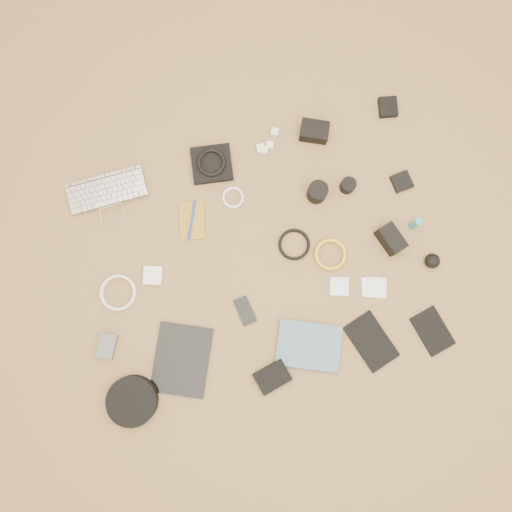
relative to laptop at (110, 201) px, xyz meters
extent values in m
cube|color=#8F6342|center=(0.53, -0.38, -0.03)|extent=(4.00, 4.00, 0.04)
imported|color=#B5B4B9|center=(0.00, 0.00, 0.00)|extent=(0.32, 0.23, 0.02)
cube|color=black|center=(0.43, 0.06, 0.00)|extent=(0.17, 0.16, 0.03)
torus|color=black|center=(0.43, 0.06, 0.02)|extent=(0.14, 0.14, 0.01)
cube|color=silver|center=(0.64, 0.07, 0.00)|extent=(0.03, 0.03, 0.03)
cube|color=silver|center=(0.68, 0.08, 0.00)|extent=(0.03, 0.03, 0.03)
cube|color=silver|center=(0.71, 0.13, 0.00)|extent=(0.04, 0.04, 0.03)
cube|color=silver|center=(0.65, 0.06, 0.00)|extent=(0.04, 0.04, 0.03)
cube|color=black|center=(0.86, 0.09, 0.02)|extent=(0.13, 0.11, 0.06)
cube|color=black|center=(1.18, 0.13, 0.00)|extent=(0.08, 0.09, 0.03)
cube|color=olive|center=(0.30, -0.15, -0.01)|extent=(0.13, 0.17, 0.01)
cylinder|color=#1628B3|center=(0.30, -0.15, 0.00)|extent=(0.07, 0.15, 0.01)
torus|color=silver|center=(0.48, -0.10, -0.01)|extent=(0.10, 0.10, 0.01)
cylinder|color=black|center=(0.81, -0.16, 0.03)|extent=(0.08, 0.08, 0.08)
cylinder|color=black|center=(0.94, -0.16, 0.02)|extent=(0.06, 0.06, 0.06)
cube|color=black|center=(1.16, -0.19, 0.00)|extent=(0.09, 0.09, 0.02)
cube|color=silver|center=(0.11, -0.33, 0.00)|extent=(0.09, 0.09, 0.03)
torus|color=silver|center=(-0.04, -0.37, -0.01)|extent=(0.17, 0.17, 0.01)
torus|color=black|center=(0.68, -0.34, -0.01)|extent=(0.15, 0.15, 0.01)
torus|color=gold|center=(0.81, -0.41, -0.01)|extent=(0.15, 0.15, 0.01)
cube|color=black|center=(1.05, -0.40, 0.03)|extent=(0.10, 0.13, 0.09)
cylinder|color=teal|center=(1.15, -0.37, 0.03)|extent=(0.03, 0.03, 0.09)
cube|color=#525257|center=(-0.12, -0.56, 0.00)|extent=(0.10, 0.11, 0.03)
cube|color=black|center=(0.15, -0.68, -0.01)|extent=(0.29, 0.33, 0.01)
cube|color=black|center=(0.43, -0.55, -0.01)|extent=(0.08, 0.12, 0.01)
cube|color=silver|center=(0.81, -0.54, -0.01)|extent=(0.09, 0.09, 0.01)
cube|color=silver|center=(0.93, -0.57, -0.01)|extent=(0.09, 0.09, 0.01)
cube|color=silver|center=(0.95, -0.57, -0.01)|extent=(0.10, 0.10, 0.01)
sphere|color=black|center=(1.19, -0.52, 0.02)|extent=(0.08, 0.08, 0.06)
cylinder|color=black|center=(-0.06, -0.78, 0.01)|extent=(0.20, 0.20, 0.05)
cube|color=black|center=(0.48, -0.82, 0.00)|extent=(0.15, 0.12, 0.03)
imported|color=#476078|center=(0.61, -0.82, 0.00)|extent=(0.29, 0.25, 0.02)
cube|color=black|center=(0.88, -0.77, 0.00)|extent=(0.19, 0.24, 0.01)
cube|color=black|center=(1.12, -0.79, -0.01)|extent=(0.15, 0.19, 0.01)
camera|label=1|loc=(0.47, -0.57, 1.95)|focal=35.00mm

